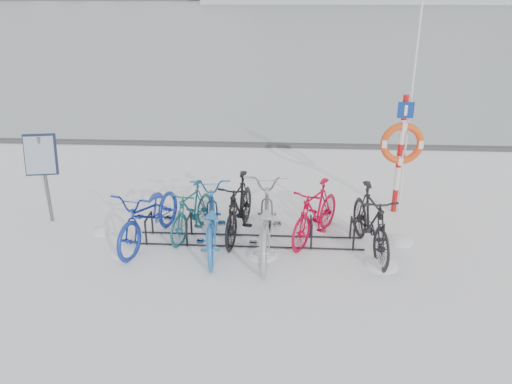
# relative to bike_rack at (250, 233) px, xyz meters

# --- Properties ---
(ground) EXTENTS (900.00, 900.00, 0.00)m
(ground) POSITION_rel_bike_rack_xyz_m (0.00, 0.00, -0.18)
(ground) COLOR white
(ground) RESTS_ON ground
(ice_sheet) EXTENTS (400.00, 298.00, 0.02)m
(ice_sheet) POSITION_rel_bike_rack_xyz_m (0.00, 155.00, -0.17)
(ice_sheet) COLOR #97A2AA
(ice_sheet) RESTS_ON ground
(quay_edge) EXTENTS (400.00, 0.25, 0.10)m
(quay_edge) POSITION_rel_bike_rack_xyz_m (0.00, 5.90, -0.13)
(quay_edge) COLOR #3F3F42
(quay_edge) RESTS_ON ground
(bike_rack) EXTENTS (4.00, 0.48, 0.46)m
(bike_rack) POSITION_rel_bike_rack_xyz_m (0.00, 0.00, 0.00)
(bike_rack) COLOR black
(bike_rack) RESTS_ON ground
(info_board) EXTENTS (0.61, 0.33, 1.74)m
(info_board) POSITION_rel_bike_rack_xyz_m (-3.90, 0.63, 1.07)
(info_board) COLOR #595B5E
(info_board) RESTS_ON ground
(lifebuoy_station) EXTENTS (0.83, 0.23, 4.29)m
(lifebuoy_station) POSITION_rel_bike_rack_xyz_m (2.83, 1.45, 1.26)
(lifebuoy_station) COLOR red
(lifebuoy_station) RESTS_ON ground
(bike_0) EXTENTS (1.22, 2.19, 1.09)m
(bike_0) POSITION_rel_bike_rack_xyz_m (-1.75, -0.05, 0.36)
(bike_0) COLOR navy
(bike_0) RESTS_ON ground
(bike_1) EXTENTS (0.91, 1.69, 0.98)m
(bike_1) POSITION_rel_bike_rack_xyz_m (-1.07, 0.28, 0.31)
(bike_1) COLOR #18535B
(bike_1) RESTS_ON ground
(bike_2) EXTENTS (0.96, 2.14, 1.09)m
(bike_2) POSITION_rel_bike_rack_xyz_m (-0.65, -0.24, 0.36)
(bike_2) COLOR #2368B7
(bike_2) RESTS_ON ground
(bike_3) EXTENTS (0.81, 1.95, 1.14)m
(bike_3) POSITION_rel_bike_rack_xyz_m (-0.21, 0.30, 0.39)
(bike_3) COLOR black
(bike_3) RESTS_ON ground
(bike_4) EXTENTS (0.81, 2.26, 1.18)m
(bike_4) POSITION_rel_bike_rack_xyz_m (0.28, -0.30, 0.41)
(bike_4) COLOR #9EA0A5
(bike_4) RESTS_ON ground
(bike_5) EXTENTS (1.30, 1.81, 1.07)m
(bike_5) POSITION_rel_bike_rack_xyz_m (1.16, 0.23, 0.36)
(bike_5) COLOR #B8032A
(bike_5) RESTS_ON ground
(bike_6) EXTENTS (0.84, 2.01, 1.17)m
(bike_6) POSITION_rel_bike_rack_xyz_m (2.06, -0.20, 0.41)
(bike_6) COLOR black
(bike_6) RESTS_ON ground
(snow_drifts) EXTENTS (5.86, 2.06, 0.19)m
(snow_drifts) POSITION_rel_bike_rack_xyz_m (0.33, -0.07, -0.18)
(snow_drifts) COLOR white
(snow_drifts) RESTS_ON ground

